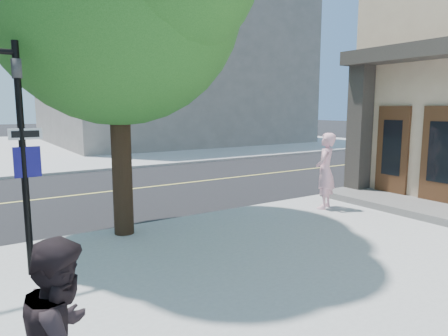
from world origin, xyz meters
TOP-DOWN VIEW (x-y plane):
  - ground at (0.00, 0.00)m, footprint 140.00×140.00m
  - sidewalk_ne at (13.50, 21.50)m, footprint 29.00×25.00m
  - filler_ne at (14.00, 22.00)m, footprint 18.00×16.00m
  - man_on_phone at (7.42, -1.28)m, footprint 0.87×0.77m

SIDE VIEW (x-z plane):
  - ground at x=0.00m, z-range 0.00..0.00m
  - sidewalk_ne at x=13.50m, z-range 0.00..0.12m
  - man_on_phone at x=7.42m, z-range 0.12..2.12m
  - filler_ne at x=14.00m, z-range 0.12..14.12m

